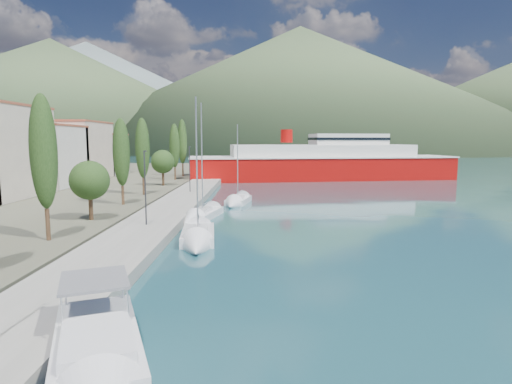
{
  "coord_description": "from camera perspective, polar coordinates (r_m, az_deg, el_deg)",
  "views": [
    {
      "loc": [
        0.19,
        -20.44,
        7.69
      ],
      "look_at": [
        0.0,
        14.0,
        3.5
      ],
      "focal_mm": 30.0,
      "sensor_mm": 36.0,
      "label": 1
    }
  ],
  "objects": [
    {
      "name": "hills_far",
      "position": [
        657.69,
        12.79,
        12.85
      ],
      "size": [
        1480.0,
        900.0,
        180.0
      ],
      "color": "slate",
      "rests_on": "ground"
    },
    {
      "name": "ferry",
      "position": [
        85.27,
        8.89,
        3.78
      ],
      "size": [
        52.53,
        18.16,
        10.23
      ],
      "color": "#A10A08",
      "rests_on": "ground"
    },
    {
      "name": "sailboat_mid",
      "position": [
        41.27,
        -7.87,
        -3.45
      ],
      "size": [
        3.92,
        8.71,
        12.13
      ],
      "color": "silver",
      "rests_on": "ground"
    },
    {
      "name": "ground",
      "position": [
        140.65,
        0.24,
        3.8
      ],
      "size": [
        1400.0,
        1400.0,
        0.0
      ],
      "primitive_type": "plane",
      "color": "#1C4750"
    },
    {
      "name": "lamp_posts",
      "position": [
        36.58,
        -14.24,
        1.06
      ],
      "size": [
        0.15,
        43.32,
        6.06
      ],
      "color": "#2D2D33",
      "rests_on": "quay"
    },
    {
      "name": "tree_row",
      "position": [
        54.19,
        -15.53,
        4.8
      ],
      "size": [
        3.59,
        63.78,
        11.01
      ],
      "color": "#47301E",
      "rests_on": "land_strip"
    },
    {
      "name": "hills_near",
      "position": [
        407.06,
        14.58,
        12.57
      ],
      "size": [
        1010.0,
        520.0,
        115.0
      ],
      "color": "#445937",
      "rests_on": "ground"
    },
    {
      "name": "sailboat_far",
      "position": [
        50.74,
        -2.8,
        -1.45
      ],
      "size": [
        3.53,
        7.39,
        10.44
      ],
      "color": "silver",
      "rests_on": "ground"
    },
    {
      "name": "sailboat_near",
      "position": [
        31.72,
        -7.84,
        -6.57
      ],
      "size": [
        3.31,
        8.46,
        11.85
      ],
      "color": "silver",
      "rests_on": "ground"
    },
    {
      "name": "motor_cruiser",
      "position": [
        14.72,
        -20.22,
        -22.48
      ],
      "size": [
        5.91,
        9.59,
        3.42
      ],
      "color": "black",
      "rests_on": "ground"
    },
    {
      "name": "town_buildings",
      "position": [
        65.8,
        -29.06,
        4.22
      ],
      "size": [
        9.2,
        69.2,
        11.3
      ],
      "color": "beige",
      "rests_on": "land_strip"
    },
    {
      "name": "quay",
      "position": [
        47.9,
        -10.76,
        -1.94
      ],
      "size": [
        5.0,
        88.0,
        0.8
      ],
      "primitive_type": "cube",
      "color": "gray",
      "rests_on": "ground"
    }
  ]
}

